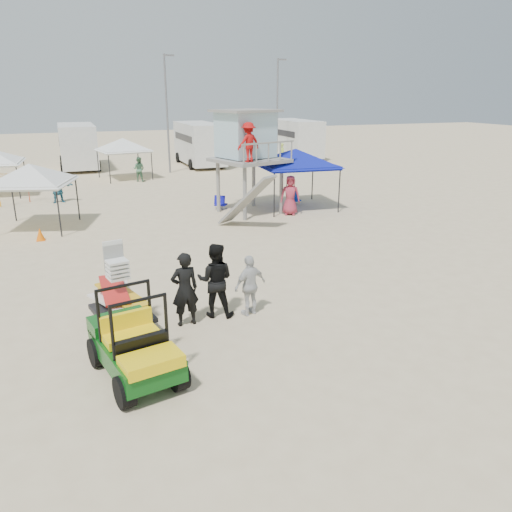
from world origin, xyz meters
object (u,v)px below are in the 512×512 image
object	(u,v)px
utility_cart	(133,339)
lifeguard_tower	(247,139)
canopy_blue	(296,152)
surf_trailer	(120,299)
man_left	(185,289)

from	to	relation	value
utility_cart	lifeguard_tower	size ratio (longest dim) A/B	0.56
utility_cart	canopy_blue	distance (m)	16.46
surf_trailer	lifeguard_tower	size ratio (longest dim) A/B	0.49
lifeguard_tower	man_left	bearing A→B (deg)	-116.96
lifeguard_tower	canopy_blue	distance (m)	2.69
utility_cart	surf_trailer	distance (m)	2.33
utility_cart	canopy_blue	size ratio (longest dim) A/B	0.71
utility_cart	surf_trailer	size ratio (longest dim) A/B	1.15
surf_trailer	lifeguard_tower	bearing A→B (deg)	56.40
utility_cart	canopy_blue	bearing A→B (deg)	53.64
canopy_blue	utility_cart	bearing A→B (deg)	-126.36
utility_cart	lifeguard_tower	bearing A→B (deg)	61.37
surf_trailer	man_left	world-z (taller)	surf_trailer
surf_trailer	man_left	size ratio (longest dim) A/B	1.21
man_left	lifeguard_tower	bearing A→B (deg)	-120.48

